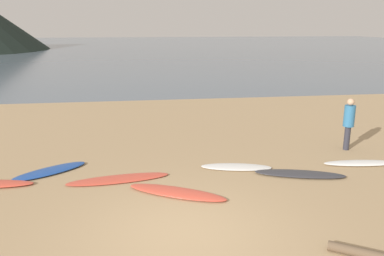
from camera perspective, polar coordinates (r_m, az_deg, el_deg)
ground_plane at (r=17.11m, az=-5.40°, el=1.51°), size 120.00×120.00×0.20m
ocean_water at (r=70.30m, az=-7.79°, el=11.68°), size 140.00×100.00×0.01m
surfboard_2 at (r=11.20m, az=-20.03°, el=-5.91°), size 2.01×1.65×0.09m
surfboard_3 at (r=10.22m, az=-10.70°, el=-7.33°), size 2.65×0.93×0.06m
surfboard_4 at (r=9.27m, az=-2.23°, el=-9.35°), size 2.41×1.67×0.09m
surfboard_5 at (r=10.91m, az=6.46°, el=-5.66°), size 2.02×0.95×0.07m
surfboard_6 at (r=10.71m, az=15.46°, el=-6.46°), size 2.41×1.20×0.10m
surfboard_7 at (r=12.10m, az=23.46°, el=-4.70°), size 2.19×0.69×0.09m
person_0 at (r=13.10m, az=21.92°, el=1.10°), size 0.33×0.33×1.64m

